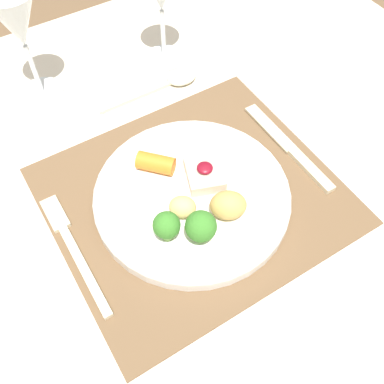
{
  "coord_description": "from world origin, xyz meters",
  "views": [
    {
      "loc": [
        -0.2,
        -0.31,
        1.27
      ],
      "look_at": [
        -0.01,
        -0.01,
        0.75
      ],
      "focal_mm": 42.0,
      "sensor_mm": 36.0,
      "label": 1
    }
  ],
  "objects_px": {
    "spoon": "(172,80)",
    "wine_glass_far": "(18,26)",
    "fork": "(71,244)",
    "dinner_plate": "(192,196)",
    "knife": "(293,152)"
  },
  "relations": [
    {
      "from": "dinner_plate",
      "to": "knife",
      "type": "height_order",
      "value": "dinner_plate"
    },
    {
      "from": "knife",
      "to": "wine_glass_far",
      "type": "distance_m",
      "value": 0.46
    },
    {
      "from": "fork",
      "to": "wine_glass_far",
      "type": "xyz_separation_m",
      "value": [
        0.07,
        0.31,
        0.13
      ]
    },
    {
      "from": "wine_glass_far",
      "to": "spoon",
      "type": "bearing_deg",
      "value": -25.03
    },
    {
      "from": "spoon",
      "to": "wine_glass_far",
      "type": "relative_size",
      "value": 1.0
    },
    {
      "from": "knife",
      "to": "spoon",
      "type": "bearing_deg",
      "value": 109.43
    },
    {
      "from": "spoon",
      "to": "wine_glass_far",
      "type": "distance_m",
      "value": 0.26
    },
    {
      "from": "fork",
      "to": "dinner_plate",
      "type": "bearing_deg",
      "value": -8.82
    },
    {
      "from": "dinner_plate",
      "to": "knife",
      "type": "relative_size",
      "value": 1.38
    },
    {
      "from": "dinner_plate",
      "to": "fork",
      "type": "bearing_deg",
      "value": 171.79
    },
    {
      "from": "fork",
      "to": "wine_glass_far",
      "type": "height_order",
      "value": "wine_glass_far"
    },
    {
      "from": "dinner_plate",
      "to": "knife",
      "type": "xyz_separation_m",
      "value": [
        0.18,
        -0.0,
        -0.01
      ]
    },
    {
      "from": "spoon",
      "to": "wine_glass_far",
      "type": "bearing_deg",
      "value": 151.55
    },
    {
      "from": "knife",
      "to": "dinner_plate",
      "type": "bearing_deg",
      "value": -179.8
    },
    {
      "from": "knife",
      "to": "spoon",
      "type": "relative_size",
      "value": 1.08
    }
  ]
}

